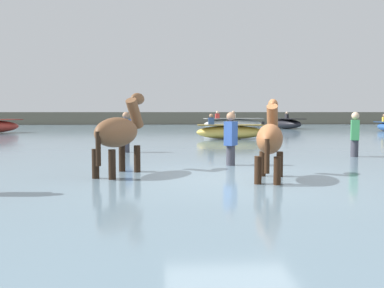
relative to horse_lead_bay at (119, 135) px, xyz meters
The scene contains 11 objects.
ground_plane 2.51m from the horse_lead_bay, 16.36° to the right, with size 120.00×120.00×0.00m, color #666051.
water_surface 9.67m from the horse_lead_bay, 77.28° to the left, with size 90.00×90.00×0.43m, color slate.
horse_lead_bay is the anchor object (origin of this frame).
horse_trailing_chestnut 2.86m from the horse_lead_bay, 15.95° to the right, with size 0.83×1.73×1.89m.
boat_near_starboard 11.28m from the horse_lead_bay, 70.71° to the left, with size 3.04×1.21×1.12m.
boat_mid_outer 20.26m from the horse_lead_bay, 74.98° to the left, with size 4.00×1.69×1.26m.
boat_distant_west 24.04m from the horse_lead_bay, 66.91° to the left, with size 2.17×3.62×1.21m.
person_spectator_far 2.71m from the horse_lead_bay, 29.03° to the left, with size 0.34×0.38×1.63m.
person_onlooker_left 6.65m from the horse_lead_bay, 26.36° to the left, with size 0.29×0.37×1.63m.
person_onlooker_right 4.61m from the horse_lead_bay, 93.61° to the left, with size 0.36×0.37×1.63m.
far_shoreline 33.67m from the horse_lead_bay, 86.39° to the left, with size 80.00×2.40×1.59m, color #605B4C.
Camera 1 is at (-1.21, -7.76, 1.64)m, focal length 40.63 mm.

